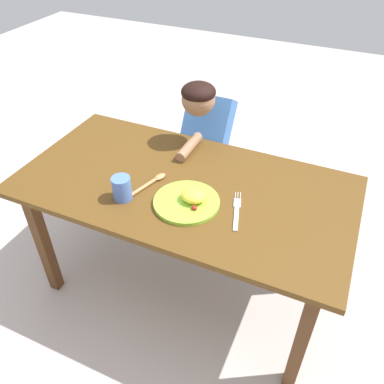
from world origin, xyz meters
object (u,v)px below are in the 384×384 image
(plate, at_px, (188,200))
(drinking_cup, at_px, (122,188))
(fork, at_px, (237,212))
(spoon, at_px, (149,184))
(person, at_px, (207,156))

(plate, bearing_deg, drinking_cup, -163.43)
(fork, bearing_deg, spoon, 72.30)
(fork, distance_m, drinking_cup, 0.45)
(spoon, relative_size, person, 0.23)
(spoon, distance_m, drinking_cup, 0.13)
(drinking_cup, bearing_deg, person, 81.15)
(plate, height_order, person, person)
(drinking_cup, bearing_deg, fork, 13.28)
(spoon, xyz_separation_m, drinking_cup, (-0.05, -0.11, 0.04))
(fork, distance_m, spoon, 0.38)
(drinking_cup, bearing_deg, plate, 16.57)
(plate, distance_m, fork, 0.19)
(spoon, bearing_deg, drinking_cup, 171.65)
(fork, xyz_separation_m, drinking_cup, (-0.44, -0.10, 0.05))
(fork, bearing_deg, drinking_cup, 87.02)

